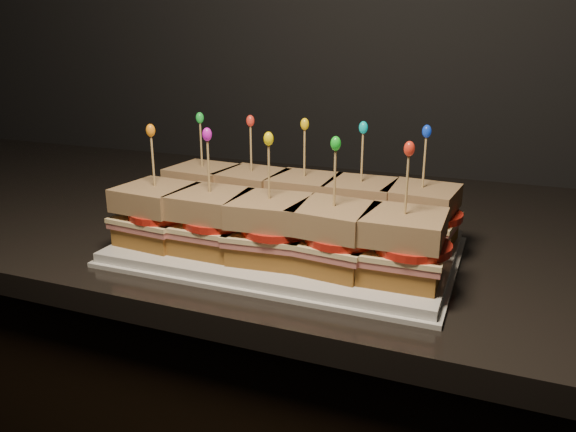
% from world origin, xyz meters
% --- Properties ---
extents(cabinet, '(2.68, 0.70, 0.85)m').
position_xyz_m(cabinet, '(0.54, 1.64, 0.42)').
color(cabinet, black).
rests_on(cabinet, ground).
extents(granite_slab, '(2.72, 0.74, 0.03)m').
position_xyz_m(granite_slab, '(0.54, 1.64, 0.86)').
color(granite_slab, black).
rests_on(granite_slab, cabinet).
extents(platter, '(0.44, 0.27, 0.02)m').
position_xyz_m(platter, '(0.88, 1.47, 0.89)').
color(platter, silver).
rests_on(platter, granite_slab).
extents(platter_rim, '(0.45, 0.28, 0.01)m').
position_xyz_m(platter_rim, '(0.88, 1.47, 0.88)').
color(platter_rim, silver).
rests_on(platter_rim, granite_slab).
extents(sandwich_0_bread_bot, '(0.10, 0.10, 0.02)m').
position_xyz_m(sandwich_0_bread_bot, '(0.71, 1.53, 0.91)').
color(sandwich_0_bread_bot, brown).
rests_on(sandwich_0_bread_bot, platter).
extents(sandwich_0_ham, '(0.10, 0.10, 0.01)m').
position_xyz_m(sandwich_0_ham, '(0.71, 1.53, 0.93)').
color(sandwich_0_ham, '#B6524D').
rests_on(sandwich_0_ham, sandwich_0_bread_bot).
extents(sandwich_0_cheese, '(0.11, 0.10, 0.01)m').
position_xyz_m(sandwich_0_cheese, '(0.71, 1.53, 0.93)').
color(sandwich_0_cheese, '#F9DE9E').
rests_on(sandwich_0_cheese, sandwich_0_ham).
extents(sandwich_0_tomato, '(0.09, 0.09, 0.01)m').
position_xyz_m(sandwich_0_tomato, '(0.73, 1.52, 0.94)').
color(sandwich_0_tomato, red).
rests_on(sandwich_0_tomato, sandwich_0_cheese).
extents(sandwich_0_bread_top, '(0.10, 0.10, 0.03)m').
position_xyz_m(sandwich_0_bread_top, '(0.71, 1.53, 0.96)').
color(sandwich_0_bread_top, '#57290E').
rests_on(sandwich_0_bread_top, sandwich_0_tomato).
extents(sandwich_0_pick, '(0.00, 0.00, 0.09)m').
position_xyz_m(sandwich_0_pick, '(0.71, 1.53, 1.01)').
color(sandwich_0_pick, tan).
rests_on(sandwich_0_pick, sandwich_0_bread_top).
extents(sandwich_0_frill, '(0.01, 0.01, 0.02)m').
position_xyz_m(sandwich_0_frill, '(0.71, 1.53, 1.05)').
color(sandwich_0_frill, green).
rests_on(sandwich_0_frill, sandwich_0_pick).
extents(sandwich_1_bread_bot, '(0.10, 0.10, 0.02)m').
position_xyz_m(sandwich_1_bread_bot, '(0.80, 1.53, 0.91)').
color(sandwich_1_bread_bot, brown).
rests_on(sandwich_1_bread_bot, platter).
extents(sandwich_1_ham, '(0.11, 0.11, 0.01)m').
position_xyz_m(sandwich_1_ham, '(0.80, 1.53, 0.93)').
color(sandwich_1_ham, '#B6524D').
rests_on(sandwich_1_ham, sandwich_1_bread_bot).
extents(sandwich_1_cheese, '(0.11, 0.11, 0.01)m').
position_xyz_m(sandwich_1_cheese, '(0.80, 1.53, 0.93)').
color(sandwich_1_cheese, '#F9DE9E').
rests_on(sandwich_1_cheese, sandwich_1_ham).
extents(sandwich_1_tomato, '(0.09, 0.09, 0.01)m').
position_xyz_m(sandwich_1_tomato, '(0.81, 1.52, 0.94)').
color(sandwich_1_tomato, red).
rests_on(sandwich_1_tomato, sandwich_1_cheese).
extents(sandwich_1_bread_top, '(0.10, 0.10, 0.03)m').
position_xyz_m(sandwich_1_bread_top, '(0.80, 1.53, 0.96)').
color(sandwich_1_bread_top, '#57290E').
rests_on(sandwich_1_bread_top, sandwich_1_tomato).
extents(sandwich_1_pick, '(0.00, 0.00, 0.09)m').
position_xyz_m(sandwich_1_pick, '(0.80, 1.53, 1.01)').
color(sandwich_1_pick, tan).
rests_on(sandwich_1_pick, sandwich_1_bread_top).
extents(sandwich_1_frill, '(0.01, 0.01, 0.02)m').
position_xyz_m(sandwich_1_frill, '(0.80, 1.53, 1.05)').
color(sandwich_1_frill, red).
rests_on(sandwich_1_frill, sandwich_1_pick).
extents(sandwich_2_bread_bot, '(0.09, 0.09, 0.02)m').
position_xyz_m(sandwich_2_bread_bot, '(0.88, 1.53, 0.91)').
color(sandwich_2_bread_bot, brown).
rests_on(sandwich_2_bread_bot, platter).
extents(sandwich_2_ham, '(0.10, 0.10, 0.01)m').
position_xyz_m(sandwich_2_ham, '(0.88, 1.53, 0.93)').
color(sandwich_2_ham, '#B6524D').
rests_on(sandwich_2_ham, sandwich_2_bread_bot).
extents(sandwich_2_cheese, '(0.10, 0.10, 0.01)m').
position_xyz_m(sandwich_2_cheese, '(0.88, 1.53, 0.93)').
color(sandwich_2_cheese, '#F9DE9E').
rests_on(sandwich_2_cheese, sandwich_2_ham).
extents(sandwich_2_tomato, '(0.09, 0.09, 0.01)m').
position_xyz_m(sandwich_2_tomato, '(0.89, 1.52, 0.94)').
color(sandwich_2_tomato, red).
rests_on(sandwich_2_tomato, sandwich_2_cheese).
extents(sandwich_2_bread_top, '(0.09, 0.09, 0.03)m').
position_xyz_m(sandwich_2_bread_top, '(0.88, 1.53, 0.96)').
color(sandwich_2_bread_top, '#57290E').
rests_on(sandwich_2_bread_top, sandwich_2_tomato).
extents(sandwich_2_pick, '(0.00, 0.00, 0.09)m').
position_xyz_m(sandwich_2_pick, '(0.88, 1.53, 1.01)').
color(sandwich_2_pick, tan).
rests_on(sandwich_2_pick, sandwich_2_bread_top).
extents(sandwich_2_frill, '(0.01, 0.01, 0.02)m').
position_xyz_m(sandwich_2_frill, '(0.88, 1.53, 1.05)').
color(sandwich_2_frill, yellow).
rests_on(sandwich_2_frill, sandwich_2_pick).
extents(sandwich_3_bread_bot, '(0.09, 0.09, 0.02)m').
position_xyz_m(sandwich_3_bread_bot, '(0.97, 1.53, 0.91)').
color(sandwich_3_bread_bot, brown).
rests_on(sandwich_3_bread_bot, platter).
extents(sandwich_3_ham, '(0.10, 0.10, 0.01)m').
position_xyz_m(sandwich_3_ham, '(0.97, 1.53, 0.93)').
color(sandwich_3_ham, '#B6524D').
rests_on(sandwich_3_ham, sandwich_3_bread_bot).
extents(sandwich_3_cheese, '(0.10, 0.10, 0.01)m').
position_xyz_m(sandwich_3_cheese, '(0.97, 1.53, 0.93)').
color(sandwich_3_cheese, '#F9DE9E').
rests_on(sandwich_3_cheese, sandwich_3_ham).
extents(sandwich_3_tomato, '(0.09, 0.09, 0.01)m').
position_xyz_m(sandwich_3_tomato, '(0.98, 1.52, 0.94)').
color(sandwich_3_tomato, red).
rests_on(sandwich_3_tomato, sandwich_3_cheese).
extents(sandwich_3_bread_top, '(0.09, 0.09, 0.03)m').
position_xyz_m(sandwich_3_bread_top, '(0.97, 1.53, 0.96)').
color(sandwich_3_bread_top, '#57290E').
rests_on(sandwich_3_bread_top, sandwich_3_tomato).
extents(sandwich_3_pick, '(0.00, 0.00, 0.09)m').
position_xyz_m(sandwich_3_pick, '(0.97, 1.53, 1.01)').
color(sandwich_3_pick, tan).
rests_on(sandwich_3_pick, sandwich_3_bread_top).
extents(sandwich_3_frill, '(0.01, 0.01, 0.02)m').
position_xyz_m(sandwich_3_frill, '(0.97, 1.53, 1.05)').
color(sandwich_3_frill, '#04BEC1').
rests_on(sandwich_3_frill, sandwich_3_pick).
extents(sandwich_4_bread_bot, '(0.10, 0.10, 0.02)m').
position_xyz_m(sandwich_4_bread_bot, '(1.05, 1.53, 0.91)').
color(sandwich_4_bread_bot, brown).
rests_on(sandwich_4_bread_bot, platter).
extents(sandwich_4_ham, '(0.11, 0.10, 0.01)m').
position_xyz_m(sandwich_4_ham, '(1.05, 1.53, 0.93)').
color(sandwich_4_ham, '#B6524D').
rests_on(sandwich_4_ham, sandwich_4_bread_bot).
extents(sandwich_4_cheese, '(0.11, 0.10, 0.01)m').
position_xyz_m(sandwich_4_cheese, '(1.05, 1.53, 0.93)').
color(sandwich_4_cheese, '#F9DE9E').
rests_on(sandwich_4_cheese, sandwich_4_ham).
extents(sandwich_4_tomato, '(0.09, 0.09, 0.01)m').
position_xyz_m(sandwich_4_tomato, '(1.06, 1.52, 0.94)').
color(sandwich_4_tomato, red).
rests_on(sandwich_4_tomato, sandwich_4_cheese).
extents(sandwich_4_bread_top, '(0.10, 0.10, 0.03)m').
position_xyz_m(sandwich_4_bread_top, '(1.05, 1.53, 0.96)').
color(sandwich_4_bread_top, '#57290E').
rests_on(sandwich_4_bread_top, sandwich_4_tomato).
extents(sandwich_4_pick, '(0.00, 0.00, 0.09)m').
position_xyz_m(sandwich_4_pick, '(1.05, 1.53, 1.01)').
color(sandwich_4_pick, tan).
rests_on(sandwich_4_pick, sandwich_4_bread_top).
extents(sandwich_4_frill, '(0.01, 0.01, 0.02)m').
position_xyz_m(sandwich_4_frill, '(1.05, 1.53, 1.05)').
color(sandwich_4_frill, '#1038DB').
rests_on(sandwich_4_frill, sandwich_4_pick).
extents(sandwich_5_bread_bot, '(0.10, 0.10, 0.02)m').
position_xyz_m(sandwich_5_bread_bot, '(0.71, 1.40, 0.91)').
color(sandwich_5_bread_bot, brown).
rests_on(sandwich_5_bread_bot, platter).
extents(sandwich_5_ham, '(0.11, 0.10, 0.01)m').
position_xyz_m(sandwich_5_ham, '(0.71, 1.40, 0.93)').
color(sandwich_5_ham, '#B6524D').
rests_on(sandwich_5_ham, sandwich_5_bread_bot).
extents(sandwich_5_cheese, '(0.11, 0.10, 0.01)m').
position_xyz_m(sandwich_5_cheese, '(0.71, 1.40, 0.93)').
color(sandwich_5_cheese, '#F9DE9E').
rests_on(sandwich_5_cheese, sandwich_5_ham).
extents(sandwich_5_tomato, '(0.09, 0.09, 0.01)m').
position_xyz_m(sandwich_5_tomato, '(0.73, 1.40, 0.94)').
color(sandwich_5_tomato, red).
rests_on(sandwich_5_tomato, sandwich_5_cheese).
extents(sandwich_5_bread_top, '(0.10, 0.10, 0.03)m').
position_xyz_m(sandwich_5_bread_top, '(0.71, 1.40, 0.96)').
color(sandwich_5_bread_top, '#57290E').
rests_on(sandwich_5_bread_top, sandwich_5_tomato).
extents(sandwich_5_pick, '(0.00, 0.00, 0.09)m').
position_xyz_m(sandwich_5_pick, '(0.71, 1.40, 1.01)').
color(sandwich_5_pick, tan).
rests_on(sandwich_5_pick, sandwich_5_bread_top).
extents(sandwich_5_frill, '(0.01, 0.01, 0.02)m').
position_xyz_m(sandwich_5_frill, '(0.71, 1.40, 1.05)').
color(sandwich_5_frill, orange).
rests_on(sandwich_5_frill, sandwich_5_pick).
extents(sandwich_6_bread_bot, '(0.09, 0.09, 0.02)m').
position_xyz_m(sandwich_6_bread_bot, '(0.80, 1.40, 0.91)').
color(sandwich_6_bread_bot, brown).
rests_on(sandwich_6_bread_bot, platter).
extents(sandwich_6_ham, '(0.10, 0.10, 0.01)m').
position_xyz_m(sandwich_6_ham, '(0.80, 1.40, 0.93)').
color(sandwich_6_ham, '#B6524D').
rests_on(sandwich_6_ham, sandwich_6_bread_bot).
extents(sandwich_6_cheese, '(0.10, 0.10, 0.01)m').
position_xyz_m(sandwich_6_cheese, '(0.80, 1.40, 0.93)').
color(sandwich_6_cheese, '#F9DE9E').
rests_on(sandwich_6_cheese, sandwich_6_ham).
extents(sandwich_6_tomato, '(0.09, 0.09, 0.01)m').
position_xyz_m(sandwich_6_tomato, '(0.81, 1.40, 0.94)').
color(sandwich_6_tomato, red).
rests_on(sandwich_6_tomato, sandwich_6_cheese).
extents(sandwich_6_bread_top, '(0.09, 0.09, 0.03)m').
position_xyz_m(sandwich_6_bread_top, '(0.80, 1.40, 0.96)').
color(sandwich_6_bread_top, '#57290E').
rests_on(sandwich_6_bread_top, sandwich_6_tomato).
extents(sandwich_6_pick, '(0.00, 0.00, 0.09)m').
position_xyz_m(sandwich_6_pick, '(0.80, 1.40, 1.01)').
color(sandwich_6_pick, tan).
rests_on(sandwich_6_pick, sandwich_6_bread_top).
extents(sandwich_6_frill, '(0.01, 0.01, 0.02)m').
position_xyz_m(sandwich_6_frill, '(0.80, 1.40, 1.05)').
color(sandwich_6_frill, '#D417C2').
rests_on(sandwich_6_frill, sandwich_6_pick).
extents(sandwich_7_bread_bot, '(0.10, 0.10, 0.02)m').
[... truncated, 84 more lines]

